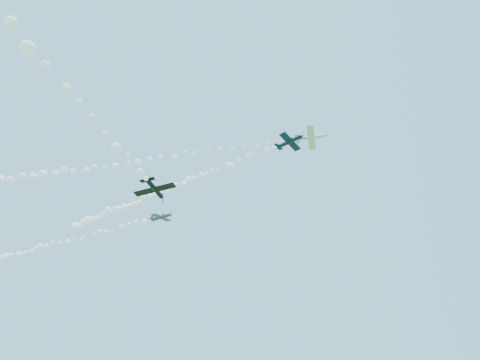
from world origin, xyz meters
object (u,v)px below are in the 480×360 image
(plane_white, at_px, (311,137))
(plane_navy, at_px, (290,142))
(plane_black, at_px, (155,189))
(plane_grey, at_px, (161,217))

(plane_white, bearing_deg, plane_navy, -170.74)
(plane_white, bearing_deg, plane_black, -148.63)
(plane_grey, bearing_deg, plane_black, -53.63)
(plane_white, distance_m, plane_navy, 4.39)
(plane_navy, distance_m, plane_grey, 40.15)
(plane_black, bearing_deg, plane_white, -56.33)
(plane_grey, relative_size, plane_black, 1.03)
(plane_navy, xyz_separation_m, plane_grey, (-36.75, 15.76, -3.70))
(plane_white, distance_m, plane_grey, 43.69)
(plane_white, xyz_separation_m, plane_black, (-23.59, -17.73, -17.91))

